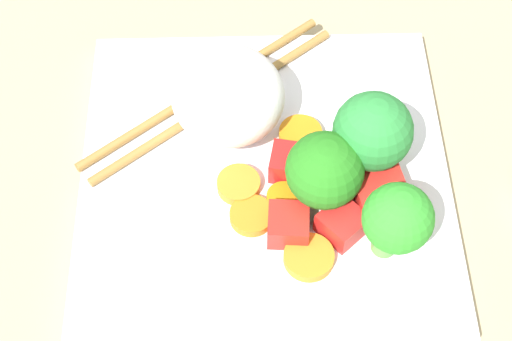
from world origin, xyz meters
TOP-DOWN VIEW (x-y plane):
  - ground_plane at (0.00, 0.00)cm, footprint 110.00×110.00cm
  - square_plate at (0.00, 0.00)cm, footprint 23.99×23.99cm
  - rice_mound at (2.36, -3.91)cm, footprint 10.35×10.35cm
  - broccoli_floret_0 at (-6.40, -0.03)cm, footprint 4.86×4.86cm
  - broccoli_floret_1 at (-7.33, 5.80)cm, footprint 4.09×4.09cm
  - broccoli_floret_2 at (-3.52, 2.09)cm, footprint 4.73×4.73cm
  - carrot_slice_0 at (-2.56, 6.39)cm, footprint 3.87×3.87cm
  - carrot_slice_1 at (0.82, 3.51)cm, footprint 3.75×3.75cm
  - carrot_slice_2 at (-1.16, 2.27)cm, footprint 2.99×2.99cm
  - carrot_slice_3 at (1.64, 1.29)cm, footprint 2.85×2.85cm
  - carrot_slice_4 at (-2.34, -2.56)cm, footprint 3.85×3.85cm
  - pepper_chunk_0 at (-6.84, 2.18)cm, footprint 3.69×3.92cm
  - pepper_chunk_1 at (-1.37, 4.52)cm, footprint 2.56×2.60cm
  - pepper_chunk_2 at (-4.61, 4.39)cm, footprint 3.44×3.44cm
  - pepper_chunk_4 at (-1.47, -0.02)cm, footprint 2.55×2.65cm
  - chopstick_pair at (3.71, -5.81)cm, footprint 16.84×14.36cm

SIDE VIEW (x-z plane):
  - ground_plane at x=0.00cm, z-range -2.00..0.00cm
  - square_plate at x=0.00cm, z-range 0.00..1.29cm
  - carrot_slice_2 at x=-1.16cm, z-range 1.29..1.91cm
  - chopstick_pair at x=3.71cm, z-range 1.29..1.91cm
  - carrot_slice_1 at x=0.82cm, z-range 1.29..1.92cm
  - carrot_slice_0 at x=-2.56cm, z-range 1.29..1.97cm
  - carrot_slice_3 at x=1.64cm, z-range 1.29..2.04cm
  - carrot_slice_4 at x=-2.34cm, z-range 1.29..2.08cm
  - pepper_chunk_2 at x=-4.61cm, z-range 1.29..2.96cm
  - pepper_chunk_4 at x=-1.47cm, z-range 1.29..3.02cm
  - pepper_chunk_1 at x=-1.37cm, z-range 1.29..3.08cm
  - pepper_chunk_0 at x=-6.84cm, z-range 1.29..3.56cm
  - rice_mound at x=2.36cm, z-range 1.29..6.93cm
  - broccoli_floret_2 at x=-3.52cm, z-range 1.55..7.17cm
  - broccoli_floret_1 at x=-7.33cm, z-range 2.02..7.96cm
  - broccoli_floret_0 at x=-6.40cm, z-range 2.06..8.76cm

